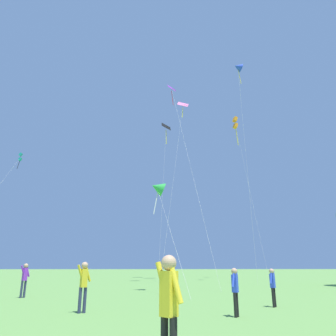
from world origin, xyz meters
name	(u,v)px	position (x,y,z in m)	size (l,w,h in m)	color
kite_teal_box	(20,158)	(-16.16, 40.19, 15.92)	(2.05, 12.18, 16.78)	teal
kite_pink_low	(182,111)	(6.30, 37.89, 22.59)	(4.30, 9.66, 24.52)	pink
kite_green_small	(158,188)	(2.50, 19.55, 7.02)	(2.23, 6.25, 7.67)	green
kite_purple_streamer	(174,98)	(4.47, 29.68, 20.01)	(2.94, 12.01, 22.26)	purple
kite_blue_delta	(238,67)	(12.84, 31.69, 25.78)	(1.70, 5.12, 26.49)	blue
kite_black_large	(166,133)	(4.23, 42.50, 21.18)	(1.97, 7.78, 23.12)	black
kite_orange_box	(235,124)	(14.63, 40.67, 22.13)	(1.09, 7.20, 23.27)	orange
person_near_tree	(25,277)	(-4.72, 15.62, 1.05)	(0.44, 0.47, 1.75)	#2D3351
person_with_spool	(235,287)	(4.87, 8.25, 0.93)	(0.35, 0.45, 1.54)	black
person_child_small	(169,303)	(2.28, 2.13, 1.06)	(0.45, 0.48, 1.77)	black
person_far_back	(273,284)	(7.12, 10.82, 0.91)	(0.38, 0.41, 1.51)	black
person_in_red_shirt	(84,282)	(-0.41, 9.50, 1.06)	(0.52, 0.37, 1.76)	#2D3351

